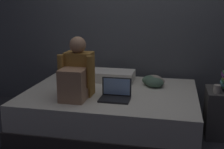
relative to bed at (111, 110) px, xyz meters
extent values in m
plane|color=#2D2D33|center=(0.20, -0.30, -0.24)|extent=(8.00, 8.00, 0.00)
cube|color=#4C4F54|center=(0.20, 0.90, 1.11)|extent=(5.60, 0.10, 2.70)
cube|color=#332D2B|center=(0.00, 0.00, -0.14)|extent=(2.00, 1.50, 0.19)
cube|color=beige|center=(0.00, 0.00, 0.10)|extent=(1.96, 1.46, 0.29)
cube|color=olive|center=(-0.32, -0.20, 0.48)|extent=(0.30, 0.20, 0.48)
sphere|color=#A87C5E|center=(-0.32, -0.23, 0.81)|extent=(0.18, 0.18, 0.18)
cube|color=#A87C5E|center=(-0.32, -0.42, 0.41)|extent=(0.26, 0.24, 0.34)
cylinder|color=olive|center=(-0.48, -0.34, 0.54)|extent=(0.07, 0.07, 0.34)
cylinder|color=olive|center=(-0.16, -0.34, 0.54)|extent=(0.07, 0.07, 0.34)
cube|color=black|center=(0.11, -0.32, 0.25)|extent=(0.32, 0.22, 0.02)
cube|color=black|center=(0.11, -0.21, 0.36)|extent=(0.32, 0.01, 0.20)
cube|color=#8CB2EA|center=(0.11, -0.21, 0.36)|extent=(0.29, 0.00, 0.18)
cube|color=silver|center=(-0.08, 0.45, 0.31)|extent=(0.56, 0.36, 0.13)
cylinder|color=#BCB2A3|center=(1.17, -0.01, 0.34)|extent=(0.08, 0.08, 0.09)
ellipsoid|color=gray|center=(0.46, 0.36, 0.30)|extent=(0.23, 0.20, 0.13)
ellipsoid|color=gray|center=(0.51, 0.36, 0.29)|extent=(0.19, 0.16, 0.10)
ellipsoid|color=#4C6B56|center=(0.44, 0.34, 0.30)|extent=(0.23, 0.19, 0.12)
ellipsoid|color=#4C6B56|center=(0.49, 0.26, 0.30)|extent=(0.21, 0.18, 0.12)
camera|label=1|loc=(0.71, -3.21, 1.27)|focal=47.24mm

